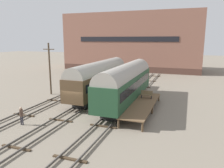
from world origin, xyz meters
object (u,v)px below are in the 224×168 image
object	(u,v)px
utility_pole	(50,68)
bench	(147,94)
train_car_brown	(100,77)
train_car_green	(126,82)
person_worker	(21,114)

from	to	relation	value
utility_pole	bench	bearing A→B (deg)	-3.90
train_car_brown	train_car_green	bearing A→B (deg)	-28.30
train_car_brown	bench	bearing A→B (deg)	-17.32
bench	utility_pole	size ratio (longest dim) A/B	0.19
train_car_brown	utility_pole	world-z (taller)	utility_pole
train_car_brown	utility_pole	xyz separation A→B (m)	(-7.33, -1.23, 1.05)
train_car_green	utility_pole	xyz separation A→B (m)	(-11.90, 1.23, 1.03)
person_worker	train_car_green	bearing A→B (deg)	52.79
train_car_green	person_worker	world-z (taller)	train_car_green
utility_pole	train_car_brown	bearing A→B (deg)	9.56
person_worker	utility_pole	xyz separation A→B (m)	(-4.46, 11.03, 2.84)
bench	train_car_green	bearing A→B (deg)	-174.49
train_car_brown	bench	distance (m)	7.58
train_car_brown	bench	xyz separation A→B (m)	(7.11, -2.22, -1.40)
person_worker	train_car_brown	bearing A→B (deg)	76.83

